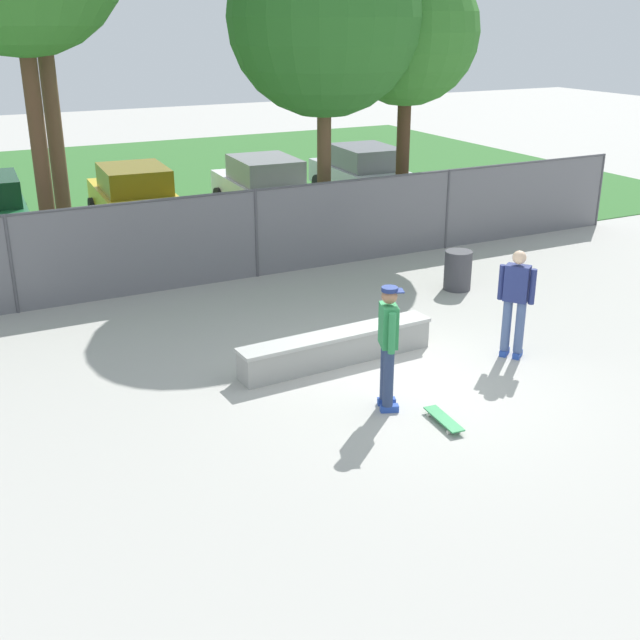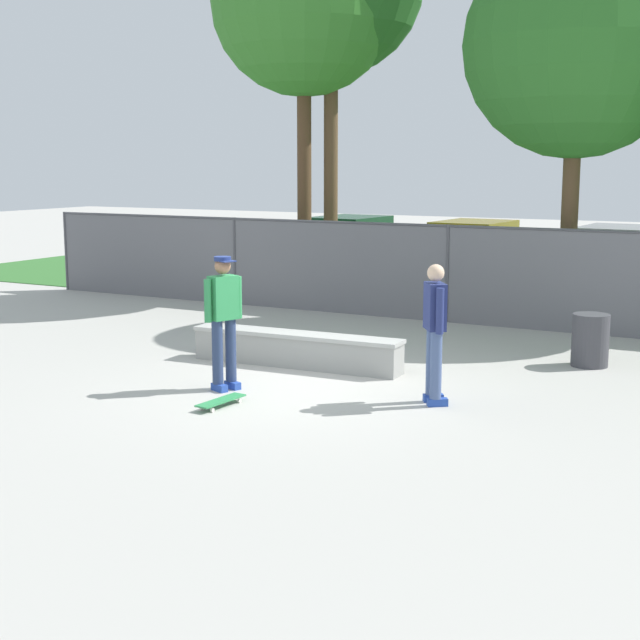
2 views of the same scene
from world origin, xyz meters
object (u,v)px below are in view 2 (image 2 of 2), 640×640
(skateboarder, at_px, (224,316))
(trash_bin, at_px, (590,340))
(skateboard, at_px, (221,401))
(bystander, at_px, (435,327))
(tree_near_left, at_px, (304,3))
(car_white, at_px, (619,262))
(car_yellow, at_px, (475,254))
(concrete_ledge, at_px, (296,349))
(tree_mid, at_px, (577,44))
(car_green, at_px, (351,247))

(skateboarder, distance_m, trash_bin, 5.69)
(skateboard, xyz_separation_m, bystander, (2.35, 1.41, 0.94))
(tree_near_left, xyz_separation_m, car_white, (6.31, 3.54, -5.69))
(trash_bin, bearing_deg, car_yellow, 119.87)
(concrete_ledge, height_order, tree_mid, tree_mid)
(car_yellow, height_order, bystander, bystander)
(tree_mid, bearing_deg, skateboarder, -110.98)
(skateboarder, bearing_deg, bystander, 12.87)
(skateboard, height_order, bystander, bystander)
(tree_near_left, height_order, bystander, tree_near_left)
(skateboarder, distance_m, skateboard, 1.31)
(car_green, distance_m, trash_bin, 11.60)
(skateboarder, xyz_separation_m, tree_near_left, (-3.21, 8.00, 5.50))
(concrete_ledge, distance_m, tree_mid, 8.07)
(tree_mid, distance_m, bystander, 8.04)
(concrete_ledge, height_order, tree_near_left, tree_near_left)
(bystander, bearing_deg, tree_mid, 89.55)
(skateboarder, height_order, car_yellow, skateboarder)
(trash_bin, bearing_deg, tree_mid, 109.04)
(concrete_ledge, height_order, car_white, car_white)
(skateboarder, height_order, tree_mid, tree_mid)
(tree_near_left, distance_m, trash_bin, 10.39)
(car_green, distance_m, bystander, 13.38)
(car_white, bearing_deg, skateboarder, -105.03)
(car_white, bearing_deg, car_yellow, 175.27)
(concrete_ledge, height_order, trash_bin, trash_bin)
(car_green, relative_size, car_yellow, 1.00)
(bystander, bearing_deg, car_white, 88.50)
(car_yellow, bearing_deg, car_white, -4.73)
(car_white, bearing_deg, skateboard, -102.09)
(skateboard, distance_m, bystander, 2.90)
(tree_mid, bearing_deg, trash_bin, -70.96)
(concrete_ledge, height_order, skateboard, concrete_ledge)
(skateboard, bearing_deg, tree_near_left, 112.75)
(concrete_ledge, height_order, bystander, bystander)
(concrete_ledge, xyz_separation_m, car_yellow, (-0.59, 10.08, 0.57))
(trash_bin, bearing_deg, skateboarder, -136.53)
(tree_near_left, bearing_deg, bystander, -50.67)
(tree_mid, relative_size, trash_bin, 9.10)
(car_yellow, xyz_separation_m, bystander, (3.27, -11.18, 0.17))
(concrete_ledge, xyz_separation_m, car_green, (-4.20, 10.38, 0.57))
(skateboard, relative_size, tree_mid, 0.11)
(skateboarder, bearing_deg, car_yellow, 92.21)
(tree_mid, height_order, bystander, tree_mid)
(concrete_ledge, height_order, car_green, car_green)
(concrete_ledge, distance_m, car_white, 10.24)
(trash_bin, bearing_deg, tree_near_left, 150.69)
(tree_near_left, bearing_deg, skateboarder, -68.10)
(bystander, relative_size, trash_bin, 2.25)
(car_green, bearing_deg, concrete_ledge, -67.97)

